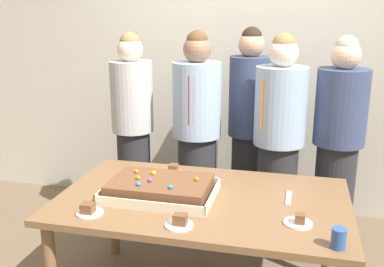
{
  "coord_description": "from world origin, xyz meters",
  "views": [
    {
      "loc": [
        0.52,
        -2.41,
        1.81
      ],
      "look_at": [
        -0.1,
        0.15,
        1.08
      ],
      "focal_mm": 41.87,
      "sensor_mm": 36.0,
      "label": 1
    }
  ],
  "objects_px": {
    "plated_slice_far_left": "(180,222)",
    "party_table": "(202,209)",
    "drink_cup_nearest": "(339,238)",
    "person_serving_front": "(279,143)",
    "cake_server_utensil": "(288,198)",
    "person_left_edge_reaching": "(338,145)",
    "plated_slice_near_left": "(174,171)",
    "person_striped_tie_right": "(249,126)",
    "plated_slice_far_right": "(299,221)",
    "person_far_right_suit": "(197,136)",
    "plated_slice_near_right": "(89,210)",
    "person_green_shirt_behind": "(133,132)",
    "sheet_cake": "(160,188)"
  },
  "relations": [
    {
      "from": "cake_server_utensil",
      "to": "plated_slice_near_left",
      "type": "bearing_deg",
      "value": 163.98
    },
    {
      "from": "cake_server_utensil",
      "to": "person_serving_front",
      "type": "distance_m",
      "value": 0.73
    },
    {
      "from": "cake_server_utensil",
      "to": "plated_slice_far_left",
      "type": "bearing_deg",
      "value": -137.44
    },
    {
      "from": "plated_slice_near_right",
      "to": "person_serving_front",
      "type": "relative_size",
      "value": 0.09
    },
    {
      "from": "plated_slice_near_right",
      "to": "person_far_right_suit",
      "type": "height_order",
      "value": "person_far_right_suit"
    },
    {
      "from": "party_table",
      "to": "person_left_edge_reaching",
      "type": "relative_size",
      "value": 1.05
    },
    {
      "from": "plated_slice_near_left",
      "to": "person_serving_front",
      "type": "distance_m",
      "value": 0.84
    },
    {
      "from": "plated_slice_near_left",
      "to": "person_striped_tie_right",
      "type": "xyz_separation_m",
      "value": [
        0.41,
        0.86,
        0.12
      ]
    },
    {
      "from": "person_left_edge_reaching",
      "to": "sheet_cake",
      "type": "bearing_deg",
      "value": -0.0
    },
    {
      "from": "drink_cup_nearest",
      "to": "person_green_shirt_behind",
      "type": "bearing_deg",
      "value": 139.66
    },
    {
      "from": "drink_cup_nearest",
      "to": "person_green_shirt_behind",
      "type": "relative_size",
      "value": 0.06
    },
    {
      "from": "person_serving_front",
      "to": "person_left_edge_reaching",
      "type": "xyz_separation_m",
      "value": [
        0.43,
        0.1,
        -0.01
      ]
    },
    {
      "from": "plated_slice_near_right",
      "to": "person_striped_tie_right",
      "type": "height_order",
      "value": "person_striped_tie_right"
    },
    {
      "from": "plated_slice_near_right",
      "to": "person_serving_front",
      "type": "bearing_deg",
      "value": 51.16
    },
    {
      "from": "party_table",
      "to": "plated_slice_near_left",
      "type": "distance_m",
      "value": 0.44
    },
    {
      "from": "plated_slice_near_left",
      "to": "plated_slice_near_right",
      "type": "bearing_deg",
      "value": -112.34
    },
    {
      "from": "sheet_cake",
      "to": "person_serving_front",
      "type": "bearing_deg",
      "value": 52.96
    },
    {
      "from": "plated_slice_far_left",
      "to": "party_table",
      "type": "bearing_deg",
      "value": 84.5
    },
    {
      "from": "cake_server_utensil",
      "to": "plated_slice_far_right",
      "type": "bearing_deg",
      "value": -79.2
    },
    {
      "from": "plated_slice_near_right",
      "to": "party_table",
      "type": "bearing_deg",
      "value": 32.93
    },
    {
      "from": "drink_cup_nearest",
      "to": "person_serving_front",
      "type": "xyz_separation_m",
      "value": [
        -0.35,
        1.24,
        0.07
      ]
    },
    {
      "from": "party_table",
      "to": "plated_slice_far_right",
      "type": "relative_size",
      "value": 11.45
    },
    {
      "from": "sheet_cake",
      "to": "person_left_edge_reaching",
      "type": "distance_m",
      "value": 1.45
    },
    {
      "from": "person_serving_front",
      "to": "person_striped_tie_right",
      "type": "bearing_deg",
      "value": -106.75
    },
    {
      "from": "plated_slice_far_right",
      "to": "person_striped_tie_right",
      "type": "bearing_deg",
      "value": 107.07
    },
    {
      "from": "plated_slice_far_right",
      "to": "person_far_right_suit",
      "type": "distance_m",
      "value": 1.34
    },
    {
      "from": "person_serving_front",
      "to": "person_left_edge_reaching",
      "type": "height_order",
      "value": "person_serving_front"
    },
    {
      "from": "plated_slice_far_right",
      "to": "person_left_edge_reaching",
      "type": "height_order",
      "value": "person_left_edge_reaching"
    },
    {
      "from": "sheet_cake",
      "to": "person_serving_front",
      "type": "xyz_separation_m",
      "value": [
        0.65,
        0.86,
        0.07
      ]
    },
    {
      "from": "person_serving_front",
      "to": "cake_server_utensil",
      "type": "bearing_deg",
      "value": 45.26
    },
    {
      "from": "cake_server_utensil",
      "to": "person_serving_front",
      "type": "xyz_separation_m",
      "value": [
        -0.1,
        0.72,
        0.12
      ]
    },
    {
      "from": "plated_slice_far_left",
      "to": "plated_slice_far_right",
      "type": "relative_size",
      "value": 1.0
    },
    {
      "from": "plated_slice_near_right",
      "to": "plated_slice_far_left",
      "type": "distance_m",
      "value": 0.52
    },
    {
      "from": "cake_server_utensil",
      "to": "person_striped_tie_right",
      "type": "distance_m",
      "value": 1.15
    },
    {
      "from": "person_left_edge_reaching",
      "to": "plated_slice_far_right",
      "type": "bearing_deg",
      "value": 35.26
    },
    {
      "from": "party_table",
      "to": "plated_slice_far_left",
      "type": "bearing_deg",
      "value": -95.5
    },
    {
      "from": "person_striped_tie_right",
      "to": "person_far_right_suit",
      "type": "height_order",
      "value": "person_striped_tie_right"
    },
    {
      "from": "party_table",
      "to": "plated_slice_near_right",
      "type": "xyz_separation_m",
      "value": [
        -0.56,
        -0.36,
        0.1
      ]
    },
    {
      "from": "sheet_cake",
      "to": "person_green_shirt_behind",
      "type": "xyz_separation_m",
      "value": [
        -0.51,
        0.9,
        0.08
      ]
    },
    {
      "from": "person_far_right_suit",
      "to": "party_table",
      "type": "bearing_deg",
      "value": 16.42
    },
    {
      "from": "person_far_right_suit",
      "to": "person_left_edge_reaching",
      "type": "bearing_deg",
      "value": 94.97
    },
    {
      "from": "plated_slice_far_left",
      "to": "person_left_edge_reaching",
      "type": "xyz_separation_m",
      "value": [
        0.86,
        1.31,
        0.09
      ]
    },
    {
      "from": "person_serving_front",
      "to": "person_striped_tie_right",
      "type": "height_order",
      "value": "person_striped_tie_right"
    },
    {
      "from": "plated_slice_near_right",
      "to": "person_striped_tie_right",
      "type": "relative_size",
      "value": 0.09
    },
    {
      "from": "person_green_shirt_behind",
      "to": "person_far_right_suit",
      "type": "xyz_separation_m",
      "value": [
        0.53,
        -0.01,
        0.0
      ]
    },
    {
      "from": "cake_server_utensil",
      "to": "person_left_edge_reaching",
      "type": "height_order",
      "value": "person_left_edge_reaching"
    },
    {
      "from": "party_table",
      "to": "person_far_right_suit",
      "type": "bearing_deg",
      "value": 105.27
    },
    {
      "from": "plated_slice_near_right",
      "to": "person_green_shirt_behind",
      "type": "relative_size",
      "value": 0.09
    },
    {
      "from": "plated_slice_far_left",
      "to": "cake_server_utensil",
      "type": "height_order",
      "value": "plated_slice_far_left"
    },
    {
      "from": "person_far_right_suit",
      "to": "plated_slice_far_right",
      "type": "bearing_deg",
      "value": 37.7
    }
  ]
}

